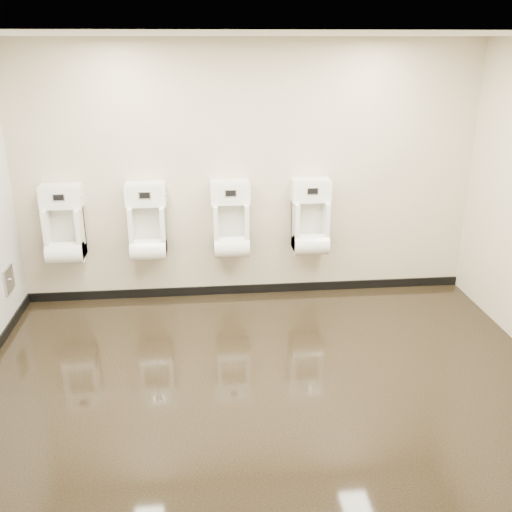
% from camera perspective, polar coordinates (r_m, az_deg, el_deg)
% --- Properties ---
extents(ground, '(5.00, 3.50, 0.00)m').
position_cam_1_polar(ground, '(5.14, 1.03, -11.70)').
color(ground, black).
rests_on(ground, ground).
extents(ceiling, '(5.00, 3.50, 0.00)m').
position_cam_1_polar(ceiling, '(4.34, 1.29, 21.30)').
color(ceiling, white).
extents(back_wall, '(5.00, 0.02, 2.80)m').
position_cam_1_polar(back_wall, '(6.23, -0.76, 8.15)').
color(back_wall, beige).
rests_on(back_wall, ground).
extents(front_wall, '(5.00, 0.02, 2.80)m').
position_cam_1_polar(front_wall, '(2.94, 5.19, -6.82)').
color(front_wall, beige).
rests_on(front_wall, ground).
extents(skirting_back, '(5.00, 0.02, 0.10)m').
position_cam_1_polar(skirting_back, '(6.64, -0.70, -3.31)').
color(skirting_back, black).
rests_on(skirting_back, ground).
extents(access_panel, '(0.04, 0.25, 0.25)m').
position_cam_1_polar(access_panel, '(6.27, -23.50, -2.19)').
color(access_panel, '#9E9EA3').
rests_on(access_panel, left_wall).
extents(urinal_0, '(0.44, 0.33, 0.81)m').
position_cam_1_polar(urinal_0, '(6.37, -18.65, 2.49)').
color(urinal_0, white).
rests_on(urinal_0, back_wall).
extents(urinal_1, '(0.44, 0.33, 0.81)m').
position_cam_1_polar(urinal_1, '(6.23, -10.80, 2.83)').
color(urinal_1, white).
rests_on(urinal_1, back_wall).
extents(urinal_2, '(0.44, 0.33, 0.81)m').
position_cam_1_polar(urinal_2, '(6.21, -2.52, 3.13)').
color(urinal_2, white).
rests_on(urinal_2, back_wall).
extents(urinal_3, '(0.44, 0.33, 0.81)m').
position_cam_1_polar(urinal_3, '(6.32, 5.47, 3.36)').
color(urinal_3, white).
rests_on(urinal_3, back_wall).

